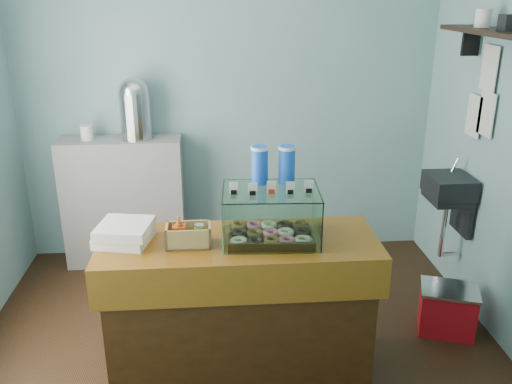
{
  "coord_description": "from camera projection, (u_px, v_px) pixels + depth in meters",
  "views": [
    {
      "loc": [
        -0.13,
        -3.04,
        2.24
      ],
      "look_at": [
        0.11,
        -0.15,
        1.15
      ],
      "focal_mm": 38.0,
      "sensor_mm": 36.0,
      "label": 1
    }
  ],
  "objects": [
    {
      "name": "room_shell",
      "position": [
        240.0,
        91.0,
        3.05
      ],
      "size": [
        3.54,
        3.04,
        2.82
      ],
      "color": "#6E9DA1",
      "rests_on": "ground"
    },
    {
      "name": "red_cooler",
      "position": [
        447.0,
        309.0,
        3.74
      ],
      "size": [
        0.45,
        0.4,
        0.34
      ],
      "rotation": [
        0.0,
        0.0,
        -0.33
      ],
      "color": "red",
      "rests_on": "ground"
    },
    {
      "name": "ground",
      "position": [
        239.0,
        346.0,
        3.63
      ],
      "size": [
        3.5,
        3.5,
        0.0
      ],
      "primitive_type": "plane",
      "color": "black",
      "rests_on": "ground"
    },
    {
      "name": "coffee_urn",
      "position": [
        135.0,
        107.0,
        4.33
      ],
      "size": [
        0.27,
        0.27,
        0.5
      ],
      "color": "silver",
      "rests_on": "back_shelf"
    },
    {
      "name": "back_shelf",
      "position": [
        125.0,
        202.0,
        4.61
      ],
      "size": [
        1.0,
        0.32,
        1.1
      ],
      "primitive_type": "cube",
      "color": "gray",
      "rests_on": "ground"
    },
    {
      "name": "counter",
      "position": [
        240.0,
        308.0,
        3.24
      ],
      "size": [
        1.6,
        0.6,
        0.9
      ],
      "color": "#3E220C",
      "rests_on": "ground"
    },
    {
      "name": "condiment_crate",
      "position": [
        187.0,
        235.0,
        3.01
      ],
      "size": [
        0.25,
        0.15,
        0.18
      ],
      "rotation": [
        0.0,
        0.0,
        0.0
      ],
      "color": "tan",
      "rests_on": "counter"
    },
    {
      "name": "pastry_boxes",
      "position": [
        125.0,
        233.0,
        3.05
      ],
      "size": [
        0.34,
        0.35,
        0.11
      ],
      "rotation": [
        0.0,
        0.0,
        -0.22
      ],
      "color": "white",
      "rests_on": "counter"
    },
    {
      "name": "display_case",
      "position": [
        271.0,
        210.0,
        3.08
      ],
      "size": [
        0.56,
        0.43,
        0.52
      ],
      "rotation": [
        0.0,
        0.0,
        -0.05
      ],
      "color": "#372010",
      "rests_on": "counter"
    }
  ]
}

